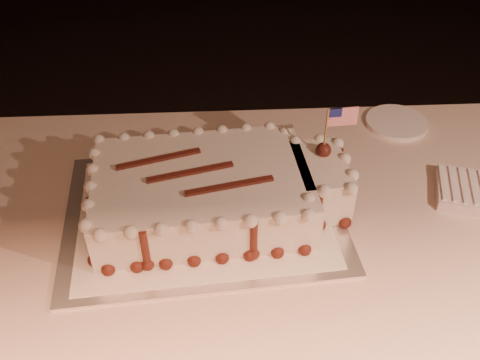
{
  "coord_description": "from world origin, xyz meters",
  "views": [
    {
      "loc": [
        -0.07,
        -0.26,
        1.56
      ],
      "look_at": [
        -0.03,
        0.59,
        0.84
      ],
      "focal_mm": 40.0,
      "sensor_mm": 36.0,
      "label": 1
    }
  ],
  "objects_px": {
    "cake_board": "(203,212)",
    "side_plate": "(396,123)",
    "sheet_cake": "(217,191)",
    "banquet_table": "(249,312)"
  },
  "relations": [
    {
      "from": "banquet_table",
      "to": "side_plate",
      "type": "relative_size",
      "value": 14.73
    },
    {
      "from": "cake_board",
      "to": "side_plate",
      "type": "height_order",
      "value": "side_plate"
    },
    {
      "from": "cake_board",
      "to": "side_plate",
      "type": "bearing_deg",
      "value": 27.04
    },
    {
      "from": "sheet_cake",
      "to": "banquet_table",
      "type": "bearing_deg",
      "value": 5.44
    },
    {
      "from": "cake_board",
      "to": "sheet_cake",
      "type": "distance_m",
      "value": 0.07
    },
    {
      "from": "banquet_table",
      "to": "cake_board",
      "type": "bearing_deg",
      "value": -174.68
    },
    {
      "from": "banquet_table",
      "to": "cake_board",
      "type": "xyz_separation_m",
      "value": [
        -0.11,
        -0.01,
        0.38
      ]
    },
    {
      "from": "banquet_table",
      "to": "sheet_cake",
      "type": "relative_size",
      "value": 4.23
    },
    {
      "from": "cake_board",
      "to": "sheet_cake",
      "type": "height_order",
      "value": "sheet_cake"
    },
    {
      "from": "banquet_table",
      "to": "side_plate",
      "type": "distance_m",
      "value": 0.64
    }
  ]
}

